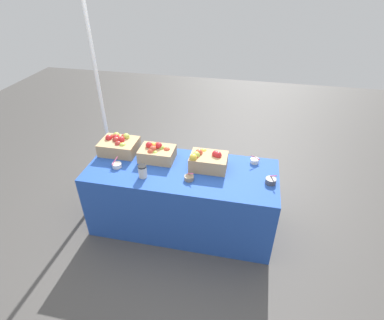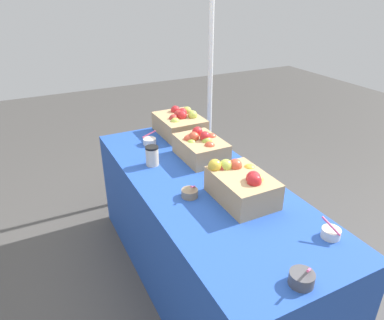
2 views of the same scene
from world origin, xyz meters
name	(u,v)px [view 2 (image 2 of 2)]	position (x,y,z in m)	size (l,w,h in m)	color
ground_plane	(202,277)	(0.00, 0.00, 0.00)	(10.00, 10.00, 0.00)	#474442
table	(203,232)	(0.00, 0.00, 0.37)	(1.90, 0.76, 0.74)	#234CAD
apple_crate_left	(180,123)	(-0.73, 0.19, 0.82)	(0.39, 0.30, 0.19)	tan
apple_crate_middle	(201,147)	(-0.29, 0.13, 0.82)	(0.36, 0.25, 0.19)	tan
apple_crate_right	(241,184)	(0.25, 0.09, 0.83)	(0.36, 0.26, 0.19)	tan
sample_bowl_near	(150,141)	(-0.65, -0.09, 0.76)	(0.09, 0.10, 0.10)	silver
sample_bowl_mid	(302,278)	(0.86, -0.04, 0.77)	(0.10, 0.10, 0.11)	#4C4C51
sample_bowl_far	(190,193)	(0.11, -0.15, 0.76)	(0.09, 0.09, 0.09)	gray
sample_bowl_extra	(331,233)	(0.71, 0.27, 0.76)	(0.10, 0.09, 0.10)	silver
coffee_cup	(152,156)	(-0.33, -0.19, 0.80)	(0.08, 0.08, 0.13)	beige
tent_pole	(210,71)	(-1.12, 0.67, 1.09)	(0.04, 0.04, 2.18)	white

